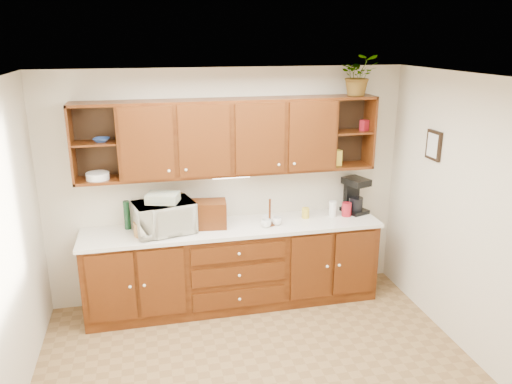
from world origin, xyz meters
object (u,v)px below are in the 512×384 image
microwave (164,217)px  potted_plant (359,75)px  coffee_maker (354,195)px  bread_box (207,214)px

microwave → potted_plant: potted_plant is taller
microwave → coffee_maker: coffee_maker is taller
coffee_maker → potted_plant: potted_plant is taller
microwave → bread_box: size_ratio=1.46×
bread_box → coffee_maker: bearing=9.7°
bread_box → potted_plant: potted_plant is taller
bread_box → potted_plant: size_ratio=0.95×
bread_box → coffee_maker: (1.74, 0.11, 0.05)m
microwave → bread_box: microwave is taller
coffee_maker → potted_plant: (-0.06, -0.04, 1.37)m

